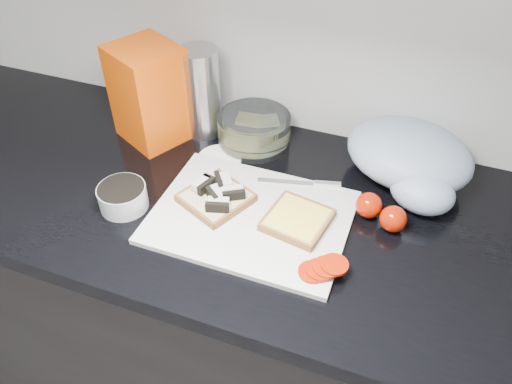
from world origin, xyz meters
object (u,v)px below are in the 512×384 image
(bread_bag, at_px, (149,94))
(glass_bowl, at_px, (254,130))
(steel_canister, at_px, (201,92))
(cutting_board, at_px, (251,217))

(bread_bag, bearing_deg, glass_bowl, 40.13)
(glass_bowl, height_order, steel_canister, steel_canister)
(glass_bowl, bearing_deg, cutting_board, -70.79)
(cutting_board, relative_size, steel_canister, 1.80)
(cutting_board, relative_size, glass_bowl, 2.25)
(cutting_board, relative_size, bread_bag, 1.69)
(cutting_board, height_order, glass_bowl, glass_bowl)
(steel_canister, bearing_deg, glass_bowl, -0.58)
(glass_bowl, relative_size, steel_canister, 0.80)
(cutting_board, distance_m, steel_canister, 0.36)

